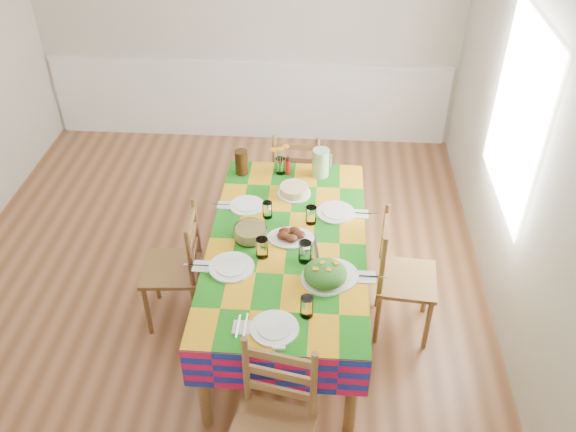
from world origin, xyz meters
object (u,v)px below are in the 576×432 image
(dining_table, at_px, (287,251))
(chair_near, at_px, (273,427))
(green_pitcher, at_px, (321,163))
(chair_right, at_px, (400,278))
(chair_far, at_px, (297,177))
(tea_pitcher, at_px, (241,162))
(chair_left, at_px, (177,268))
(meat_platter, at_px, (291,236))

(dining_table, height_order, chair_near, chair_near)
(green_pitcher, xyz_separation_m, chair_right, (0.62, -0.87, -0.42))
(green_pitcher, xyz_separation_m, chair_far, (-0.21, 0.44, -0.44))
(tea_pitcher, bearing_deg, chair_left, -114.76)
(meat_platter, bearing_deg, chair_near, -90.52)
(chair_near, distance_m, chair_left, 1.55)
(dining_table, xyz_separation_m, chair_far, (-0.00, 1.31, -0.23))
(green_pitcher, bearing_deg, chair_far, 115.74)
(chair_far, bearing_deg, tea_pitcher, 49.61)
(chair_far, distance_m, chair_right, 1.54)
(dining_table, relative_size, tea_pitcher, 9.92)
(meat_platter, xyz_separation_m, chair_right, (0.81, -0.02, -0.33))
(tea_pitcher, relative_size, chair_left, 0.21)
(dining_table, xyz_separation_m, chair_left, (-0.83, 0.00, -0.22))
(chair_far, xyz_separation_m, chair_left, (-0.82, -1.30, 0.01))
(dining_table, distance_m, chair_near, 1.32)
(green_pitcher, xyz_separation_m, tea_pitcher, (-0.64, -0.02, -0.01))
(meat_platter, relative_size, green_pitcher, 1.44)
(dining_table, bearing_deg, chair_near, -89.59)
(meat_platter, distance_m, chair_right, 0.87)
(chair_near, bearing_deg, chair_left, 133.85)
(green_pitcher, distance_m, chair_near, 2.22)
(green_pitcher, bearing_deg, meat_platter, -102.52)
(tea_pitcher, relative_size, chair_far, 0.21)
(tea_pitcher, bearing_deg, green_pitcher, 1.55)
(dining_table, distance_m, meat_platter, 0.12)
(green_pitcher, distance_m, chair_far, 0.65)
(chair_left, bearing_deg, chair_far, 143.17)
(meat_platter, height_order, chair_left, chair_left)
(green_pitcher, relative_size, chair_far, 0.24)
(dining_table, distance_m, green_pitcher, 0.92)
(meat_platter, bearing_deg, chair_right, -1.65)
(chair_far, bearing_deg, chair_right, 125.69)
(chair_near, bearing_deg, dining_table, 101.67)
(chair_near, bearing_deg, green_pitcher, 96.04)
(dining_table, relative_size, green_pitcher, 8.88)
(chair_left, height_order, chair_right, chair_right)
(meat_platter, height_order, green_pitcher, green_pitcher)
(meat_platter, height_order, tea_pitcher, tea_pitcher)
(meat_platter, relative_size, chair_near, 0.33)
(dining_table, bearing_deg, chair_right, 0.30)
(dining_table, relative_size, chair_far, 2.11)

